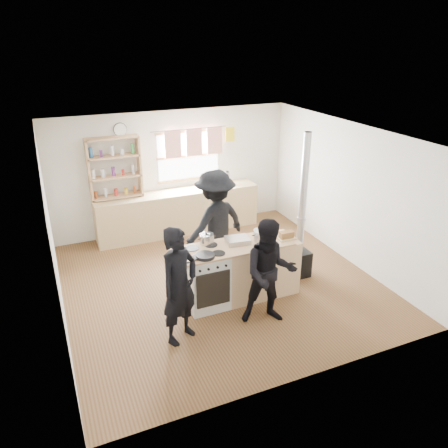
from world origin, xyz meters
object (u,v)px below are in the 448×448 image
at_px(thermos, 227,178).
at_px(skillet_greens, 205,256).
at_px(bread_board, 286,236).
at_px(roast_tray, 238,240).
at_px(stockpot_counter, 262,235).
at_px(person_near_left, 179,286).
at_px(person_near_right, 270,273).
at_px(person_far, 215,223).
at_px(cooking_island, 241,271).
at_px(flue_heater, 300,241).
at_px(stockpot_stove, 207,239).

bearing_deg(thermos, skillet_greens, -118.89).
height_order(skillet_greens, bread_board, bread_board).
bearing_deg(roast_tray, stockpot_counter, -13.37).
height_order(skillet_greens, stockpot_counter, stockpot_counter).
bearing_deg(person_near_left, person_near_right, -34.03).
height_order(bread_board, person_far, person_far).
relative_size(skillet_greens, person_near_right, 0.21).
height_order(cooking_island, flue_heater, flue_heater).
bearing_deg(stockpot_counter, stockpot_stove, 164.23).
xyz_separation_m(roast_tray, stockpot_counter, (0.37, -0.09, 0.05)).
relative_size(roast_tray, person_near_left, 0.23).
height_order(thermos, skillet_greens, thermos).
bearing_deg(cooking_island, bread_board, -7.73).
distance_m(stockpot_stove, person_near_right, 1.13).
height_order(cooking_island, bread_board, bread_board).
distance_m(bread_board, person_near_right, 0.91).
relative_size(skillet_greens, flue_heater, 0.14).
bearing_deg(skillet_greens, person_near_right, -35.36).
bearing_deg(stockpot_counter, person_near_right, -108.76).
bearing_deg(person_far, skillet_greens, 43.27).
bearing_deg(stockpot_counter, person_far, 113.22).
bearing_deg(bread_board, person_far, 127.72).
xyz_separation_m(cooking_island, roast_tray, (-0.03, 0.08, 0.51)).
relative_size(thermos, bread_board, 0.99).
xyz_separation_m(cooking_island, skillet_greens, (-0.67, -0.19, 0.49)).
bearing_deg(stockpot_stove, thermos, 60.41).
distance_m(roast_tray, stockpot_stove, 0.47).
relative_size(stockpot_stove, person_near_left, 0.13).
xyz_separation_m(stockpot_counter, person_near_left, (-1.53, -0.61, -0.19)).
height_order(roast_tray, bread_board, bread_board).
distance_m(roast_tray, stockpot_counter, 0.38).
bearing_deg(stockpot_stove, skillet_greens, -114.32).
distance_m(cooking_island, stockpot_counter, 0.65).
distance_m(person_near_right, person_far, 1.66).
height_order(thermos, stockpot_stove, thermos).
height_order(thermos, bread_board, thermos).
relative_size(skillet_greens, stockpot_stove, 1.54).
xyz_separation_m(roast_tray, person_far, (-0.03, 0.84, -0.05)).
bearing_deg(roast_tray, person_near_left, -148.98).
relative_size(cooking_island, person_near_right, 1.24).
bearing_deg(flue_heater, stockpot_counter, -164.44).
bearing_deg(cooking_island, thermos, 70.78).
xyz_separation_m(skillet_greens, roast_tray, (0.63, 0.26, 0.01)).
relative_size(thermos, stockpot_counter, 1.08).
relative_size(stockpot_counter, person_near_right, 0.17).
distance_m(thermos, stockpot_stove, 2.93).
xyz_separation_m(bread_board, person_near_left, (-1.92, -0.52, -0.15)).
relative_size(bread_board, flue_heater, 0.11).
xyz_separation_m(cooking_island, flue_heater, (1.20, 0.23, 0.19)).
xyz_separation_m(thermos, person_far, (-1.03, -1.85, -0.12)).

